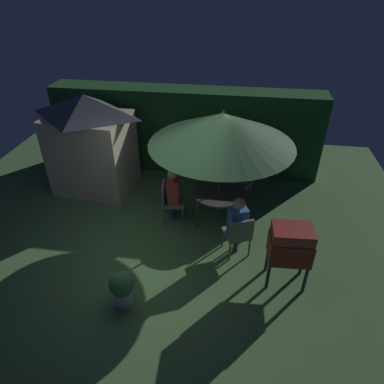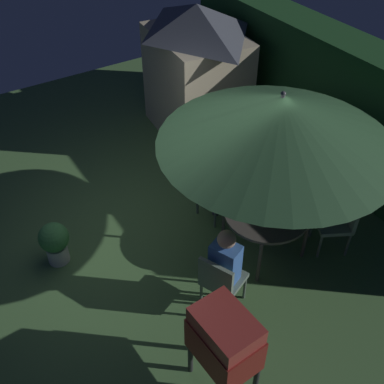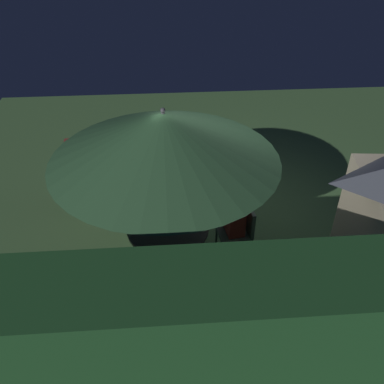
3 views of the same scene
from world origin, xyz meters
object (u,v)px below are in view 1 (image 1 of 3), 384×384
object	(u,v)px
garden_shed	(91,143)
patio_umbrella	(222,129)
person_in_red	(173,189)
chair_far_side	(239,233)
chair_toward_hedge	(242,179)
bbq_grill	(290,245)
person_in_blue	(238,220)
potted_plant_by_shed	(122,287)
patio_table	(219,194)
chair_near_shed	(170,199)

from	to	relation	value
garden_shed	patio_umbrella	xyz separation A→B (m)	(3.15, -0.91, 0.94)
person_in_red	garden_shed	bearing A→B (deg)	154.32
chair_far_side	chair_toward_hedge	distance (m)	2.00
patio_umbrella	person_in_red	distance (m)	1.68
chair_far_side	bbq_grill	bearing A→B (deg)	-33.51
patio_umbrella	bbq_grill	distance (m)	2.48
patio_umbrella	person_in_blue	bearing A→B (deg)	-66.37
person_in_blue	patio_umbrella	bearing A→B (deg)	113.63
garden_shed	patio_umbrella	distance (m)	3.41
person_in_red	patio_umbrella	bearing A→B (deg)	8.12
garden_shed	bbq_grill	xyz separation A→B (m)	(4.48, -2.56, -0.37)
chair_toward_hedge	person_in_blue	world-z (taller)	person_in_blue
chair_far_side	potted_plant_by_shed	bearing A→B (deg)	-141.75
patio_table	person_in_red	size ratio (longest dim) A/B	0.91
patio_umbrella	chair_toward_hedge	world-z (taller)	patio_umbrella
bbq_grill	chair_far_side	size ratio (longest dim) A/B	1.33
potted_plant_by_shed	person_in_red	xyz separation A→B (m)	(0.40, 2.39, 0.41)
patio_table	chair_far_side	bearing A→B (deg)	-66.37
chair_near_shed	person_in_blue	bearing A→B (deg)	-29.68
patio_table	potted_plant_by_shed	size ratio (longest dim) A/B	1.75
potted_plant_by_shed	person_in_blue	world-z (taller)	person_in_blue
bbq_grill	person_in_blue	distance (m)	1.10
bbq_grill	chair_toward_hedge	distance (m)	2.72
chair_far_side	chair_near_shed	bearing A→B (deg)	148.68
patio_umbrella	chair_near_shed	size ratio (longest dim) A/B	3.20
garden_shed	person_in_red	size ratio (longest dim) A/B	1.90
garden_shed	chair_near_shed	xyz separation A→B (m)	(2.10, -1.06, -0.70)
chair_near_shed	person_in_blue	size ratio (longest dim) A/B	0.71
patio_umbrella	person_in_red	xyz separation A→B (m)	(-0.97, -0.14, -1.37)
chair_toward_hedge	person_in_red	world-z (taller)	person_in_red
patio_table	person_in_blue	world-z (taller)	person_in_blue
chair_far_side	person_in_blue	world-z (taller)	person_in_blue
chair_near_shed	potted_plant_by_shed	bearing A→B (deg)	-97.56
garden_shed	patio_table	distance (m)	3.32
chair_far_side	person_in_red	bearing A→B (deg)	146.86
person_in_red	patio_table	bearing A→B (deg)	8.12
bbq_grill	person_in_red	xyz separation A→B (m)	(-2.29, 1.51, -0.06)
person_in_red	person_in_blue	bearing A→B (deg)	-31.51
chair_near_shed	chair_toward_hedge	xyz separation A→B (m)	(1.54, 1.07, 0.00)
bbq_grill	chair_near_shed	distance (m)	2.83
chair_toward_hedge	person_in_blue	bearing A→B (deg)	-91.61
patio_table	bbq_grill	xyz separation A→B (m)	(1.33, -1.64, 0.17)
patio_umbrella	potted_plant_by_shed	xyz separation A→B (m)	(-1.37, -2.52, -1.78)
potted_plant_by_shed	chair_far_side	bearing A→B (deg)	38.25
chair_toward_hedge	bbq_grill	bearing A→B (deg)	-71.91
bbq_grill	person_in_red	distance (m)	2.74
patio_umbrella	person_in_blue	xyz separation A→B (m)	(0.44, -1.00, -1.37)
garden_shed	chair_far_side	bearing A→B (deg)	-28.77
patio_umbrella	potted_plant_by_shed	world-z (taller)	patio_umbrella
garden_shed	person_in_blue	world-z (taller)	garden_shed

